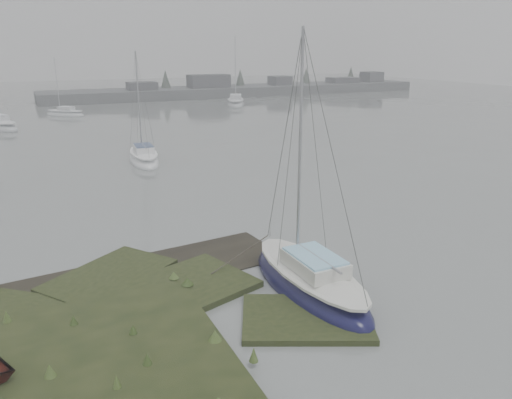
% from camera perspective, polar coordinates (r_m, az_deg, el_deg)
% --- Properties ---
extents(ground, '(160.00, 160.00, 0.00)m').
position_cam_1_polar(ground, '(42.06, -16.71, 6.40)').
color(ground, slate).
rests_on(ground, ground).
extents(far_shoreline, '(60.00, 8.00, 4.15)m').
position_cam_1_polar(far_shoreline, '(80.18, -0.92, 12.49)').
color(far_shoreline, '#4C4F51').
rests_on(far_shoreline, ground).
extents(sailboat_main, '(2.05, 6.02, 8.47)m').
position_cam_1_polar(sailboat_main, '(15.76, 6.13, -9.49)').
color(sailboat_main, black).
rests_on(sailboat_main, ground).
extents(sailboat_white, '(2.21, 5.51, 7.59)m').
position_cam_1_polar(sailboat_white, '(33.73, -12.69, 4.60)').
color(sailboat_white, white).
rests_on(sailboat_white, ground).
extents(sailboat_far_b, '(4.62, 6.90, 9.30)m').
position_cam_1_polar(sailboat_far_b, '(65.38, -2.33, 10.93)').
color(sailboat_far_b, '#A1A6A9').
rests_on(sailboat_far_b, ground).
extents(sailboat_far_c, '(4.55, 4.38, 6.71)m').
position_cam_1_polar(sailboat_far_c, '(59.19, -20.97, 9.11)').
color(sailboat_far_c, silver).
rests_on(sailboat_far_c, ground).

